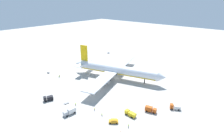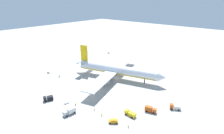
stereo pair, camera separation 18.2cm
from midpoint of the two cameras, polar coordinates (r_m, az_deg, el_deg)
name	(u,v)px [view 1 (the left image)]	position (r m, az deg, el deg)	size (l,w,h in m)	color
ground_plane	(117,78)	(136.57, 1.54, -3.60)	(600.00, 600.00, 0.00)	#ADA8A0
airliner	(116,70)	(134.40, 1.10, -0.87)	(71.15, 74.30, 22.69)	silver
service_truck_0	(130,113)	(96.03, 5.74, -14.31)	(6.20, 2.72, 2.45)	yellow
service_truck_1	(70,111)	(98.99, -13.14, -13.38)	(3.03, 6.95, 3.12)	#999EA5
service_truck_2	(48,98)	(114.19, -19.46, -9.24)	(4.16, 5.86, 2.85)	black
service_truck_3	(150,109)	(100.18, 11.93, -12.87)	(6.18, 3.32, 2.98)	#BF4C14
service_truck_4	(175,107)	(105.94, 19.16, -11.75)	(5.91, 4.56, 2.83)	#BF4C14
service_van	(114,121)	(91.10, 0.43, -16.63)	(4.68, 4.38, 1.97)	orange
baggage_cart_0	(66,103)	(108.92, -14.19, -10.94)	(1.96, 3.14, 0.40)	gray
baggage_cart_1	(109,53)	(198.97, -1.12, 4.53)	(3.02, 2.09, 1.18)	#26598C
baggage_cart_2	(48,72)	(154.72, -19.43, -1.51)	(3.32, 2.31, 1.43)	gray
ground_worker_0	(76,104)	(105.66, -11.41, -11.36)	(0.57, 0.57, 1.74)	black
ground_worker_1	(59,76)	(144.72, -16.23, -2.65)	(0.54, 0.54, 1.70)	black
ground_worker_2	(59,77)	(142.70, -16.35, -3.00)	(0.56, 0.56, 1.68)	navy
ground_worker_3	(102,115)	(95.79, -3.25, -14.69)	(0.56, 0.56, 1.66)	black
ground_worker_4	(128,126)	(88.96, 5.12, -17.91)	(0.56, 0.56, 1.74)	navy
ground_worker_5	(94,109)	(100.14, -5.62, -13.01)	(0.51, 0.51, 1.66)	navy
traffic_cone_0	(128,59)	(179.31, 5.11, 2.47)	(0.36, 0.36, 0.55)	orange
traffic_cone_1	(195,78)	(150.12, 24.48, -3.14)	(0.36, 0.36, 0.55)	orange
traffic_cone_2	(170,70)	(158.03, 17.67, -1.03)	(0.36, 0.36, 0.55)	orange
traffic_cone_3	(176,83)	(135.93, 19.49, -4.87)	(0.36, 0.36, 0.55)	orange
traffic_cone_4	(120,131)	(86.70, 2.50, -19.56)	(0.36, 0.36, 0.55)	orange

